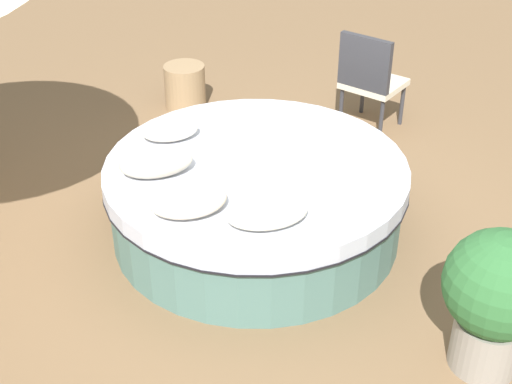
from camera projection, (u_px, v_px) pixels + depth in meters
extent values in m
plane|color=brown|center=(256.00, 231.00, 5.51)|extent=(16.00, 16.00, 0.00)
cylinder|color=#4C726B|center=(256.00, 206.00, 5.39)|extent=(2.18, 2.18, 0.47)
cylinder|color=black|center=(256.00, 180.00, 5.26)|extent=(2.25, 2.25, 0.02)
cylinder|color=#B2B7C6|center=(256.00, 172.00, 5.22)|extent=(2.24, 2.24, 0.14)
ellipsoid|color=silver|center=(170.00, 129.00, 5.48)|extent=(0.45, 0.28, 0.16)
ellipsoid|color=beige|center=(156.00, 162.00, 5.01)|extent=(0.53, 0.30, 0.21)
ellipsoid|color=beige|center=(188.00, 200.00, 4.63)|extent=(0.52, 0.39, 0.17)
ellipsoid|color=beige|center=(267.00, 212.00, 4.54)|extent=(0.54, 0.36, 0.14)
cylinder|color=#333338|center=(363.00, 93.00, 7.17)|extent=(0.04, 0.04, 0.42)
cylinder|color=#333338|center=(402.00, 105.00, 6.94)|extent=(0.04, 0.04, 0.42)
cylinder|color=#333338|center=(341.00, 108.00, 6.88)|extent=(0.04, 0.04, 0.42)
cylinder|color=#333338|center=(381.00, 120.00, 6.66)|extent=(0.04, 0.04, 0.42)
cube|color=beige|center=(374.00, 83.00, 6.78)|extent=(0.71, 0.72, 0.06)
cube|color=#333338|center=(365.00, 63.00, 6.48)|extent=(0.36, 0.45, 0.50)
cylinder|color=gray|center=(486.00, 342.00, 4.25)|extent=(0.41, 0.41, 0.35)
sphere|color=#2D6633|center=(500.00, 284.00, 4.01)|extent=(0.65, 0.65, 0.65)
cylinder|color=#997A56|center=(185.00, 87.00, 7.26)|extent=(0.42, 0.42, 0.46)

